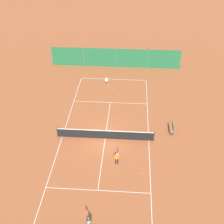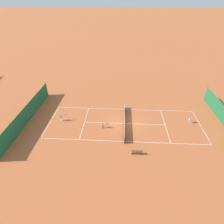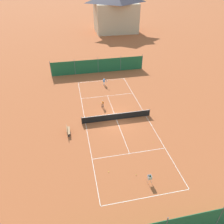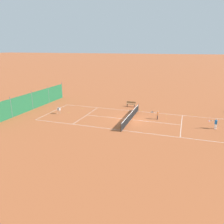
# 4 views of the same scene
# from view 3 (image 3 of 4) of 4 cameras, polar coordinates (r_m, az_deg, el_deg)

# --- Properties ---
(ground_plane) EXTENTS (600.00, 600.00, 0.00)m
(ground_plane) POSITION_cam_3_polar(r_m,az_deg,el_deg) (28.85, 1.18, -1.97)
(ground_plane) COLOR #A8542D
(court_line_markings) EXTENTS (8.25, 23.85, 0.01)m
(court_line_markings) POSITION_cam_3_polar(r_m,az_deg,el_deg) (28.85, 1.18, -1.97)
(court_line_markings) COLOR white
(court_line_markings) RESTS_ON ground
(tennis_net) EXTENTS (9.18, 0.08, 1.06)m
(tennis_net) POSITION_cam_3_polar(r_m,az_deg,el_deg) (28.56, 1.19, -1.16)
(tennis_net) COLOR #2D2D2D
(tennis_net) RESTS_ON ground
(windscreen_fence_far) EXTENTS (17.28, 0.08, 2.90)m
(windscreen_fence_far) POSITION_cam_3_polar(r_m,az_deg,el_deg) (41.63, -3.65, 11.93)
(windscreen_fence_far) COLOR #1E6038
(windscreen_fence_far) RESTS_ON ground
(player_far_service) EXTENTS (0.58, 1.06, 1.28)m
(player_far_service) POSITION_cam_3_polar(r_m,az_deg,el_deg) (37.06, -2.05, 8.11)
(player_far_service) COLOR white
(player_far_service) RESTS_ON ground
(player_far_baseline) EXTENTS (0.39, 1.00, 1.15)m
(player_far_baseline) POSITION_cam_3_polar(r_m,az_deg,el_deg) (30.91, -2.47, 2.22)
(player_far_baseline) COLOR black
(player_far_baseline) RESTS_ON ground
(tennis_ball_by_net_left) EXTENTS (0.07, 0.07, 0.07)m
(tennis_ball_by_net_left) POSITION_cam_3_polar(r_m,az_deg,el_deg) (32.22, -3.40, 2.29)
(tennis_ball_by_net_left) COLOR #CCE033
(tennis_ball_by_net_left) RESTS_ON ground
(tennis_ball_alley_right) EXTENTS (0.07, 0.07, 0.07)m
(tennis_ball_alley_right) POSITION_cam_3_polar(r_m,az_deg,el_deg) (31.96, -6.53, 1.83)
(tennis_ball_alley_right) COLOR #CCE033
(tennis_ball_alley_right) RESTS_ON ground
(tennis_ball_service_box) EXTENTS (0.07, 0.07, 0.07)m
(tennis_ball_service_box) POSITION_cam_3_polar(r_m,az_deg,el_deg) (22.32, -0.87, -15.37)
(tennis_ball_service_box) COLOR #CCE033
(tennis_ball_service_box) RESTS_ON ground
(tennis_ball_alley_left) EXTENTS (0.07, 0.07, 0.07)m
(tennis_ball_alley_left) POSITION_cam_3_polar(r_m,az_deg,el_deg) (34.83, -9.81, 4.45)
(tennis_ball_alley_left) COLOR #CCE033
(tennis_ball_alley_left) RESTS_ON ground
(tennis_ball_far_corner) EXTENTS (0.07, 0.07, 0.07)m
(tennis_ball_far_corner) POSITION_cam_3_polar(r_m,az_deg,el_deg) (28.77, -8.00, -2.40)
(tennis_ball_far_corner) COLOR #CCE033
(tennis_ball_far_corner) RESTS_ON ground
(tennis_ball_by_net_right) EXTENTS (0.07, 0.07, 0.07)m
(tennis_ball_by_net_right) POSITION_cam_3_polar(r_m,az_deg,el_deg) (22.21, 6.31, -16.00)
(tennis_ball_by_net_right) COLOR #CCE033
(tennis_ball_by_net_right) RESTS_ON ground
(tennis_ball_mid_court) EXTENTS (0.07, 0.07, 0.07)m
(tennis_ball_mid_court) POSITION_cam_3_polar(r_m,az_deg,el_deg) (25.79, 10.82, -7.76)
(tennis_ball_mid_court) COLOR #CCE033
(tennis_ball_mid_court) RESTS_ON ground
(ball_hopper) EXTENTS (0.36, 0.36, 0.89)m
(ball_hopper) POSITION_cam_3_polar(r_m,az_deg,el_deg) (21.35, 9.80, -16.55)
(ball_hopper) COLOR #B7B7BC
(ball_hopper) RESTS_ON ground
(courtside_bench) EXTENTS (0.36, 1.50, 0.84)m
(courtside_bench) POSITION_cam_3_polar(r_m,az_deg,el_deg) (26.85, -11.41, -4.73)
(courtside_bench) COLOR olive
(courtside_bench) RESTS_ON ground
(alpine_chalet) EXTENTS (13.00, 10.00, 11.20)m
(alpine_chalet) POSITION_cam_3_polar(r_m,az_deg,el_deg) (69.95, 0.99, 24.94)
(alpine_chalet) COLOR #C6B28E
(alpine_chalet) RESTS_ON ground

